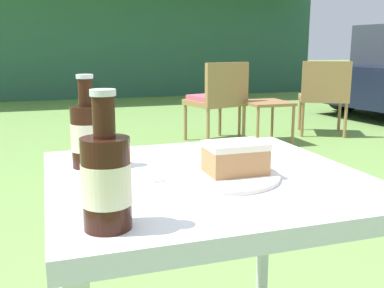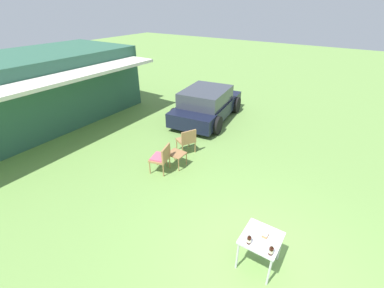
% 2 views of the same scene
% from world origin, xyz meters
% --- Properties ---
extents(cabin_building, '(8.64, 5.21, 2.72)m').
position_xyz_m(cabin_building, '(1.11, 10.16, 1.37)').
color(cabin_building, '#2D5B47').
rests_on(cabin_building, ground_plane).
extents(wicker_chair_cushioned, '(0.64, 0.61, 0.86)m').
position_xyz_m(wicker_chair_cushioned, '(1.41, 3.54, 0.49)').
color(wicker_chair_cushioned, '#9E7547').
rests_on(wicker_chair_cushioned, ground_plane).
extents(wicker_chair_plain, '(0.70, 0.68, 0.86)m').
position_xyz_m(wicker_chair_plain, '(2.72, 3.52, 0.50)').
color(wicker_chair_plain, '#9E7547').
rests_on(wicker_chair_plain, ground_plane).
extents(garden_side_table, '(0.46, 0.51, 0.45)m').
position_xyz_m(garden_side_table, '(1.89, 3.34, 0.40)').
color(garden_side_table, '#996B42').
rests_on(garden_side_table, ground_plane).
extents(patio_table, '(0.71, 0.69, 0.73)m').
position_xyz_m(patio_table, '(0.00, 0.00, 0.64)').
color(patio_table, silver).
rests_on(patio_table, ground_plane).
extents(cake_on_plate, '(0.26, 0.26, 0.08)m').
position_xyz_m(cake_on_plate, '(0.04, -0.04, 0.76)').
color(cake_on_plate, silver).
rests_on(cake_on_plate, patio_table).
extents(cola_bottle_near, '(0.08, 0.08, 0.22)m').
position_xyz_m(cola_bottle_near, '(-0.25, 0.15, 0.81)').
color(cola_bottle_near, black).
rests_on(cola_bottle_near, patio_table).
extents(cola_bottle_far, '(0.08, 0.08, 0.22)m').
position_xyz_m(cola_bottle_far, '(-0.26, -0.25, 0.81)').
color(cola_bottle_far, black).
rests_on(cola_bottle_far, patio_table).
extents(fork, '(0.17, 0.02, 0.01)m').
position_xyz_m(fork, '(-0.04, -0.04, 0.73)').
color(fork, silver).
rests_on(fork, patio_table).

